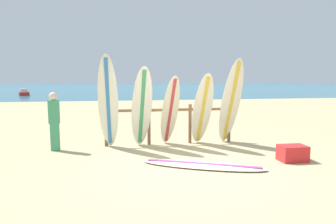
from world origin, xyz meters
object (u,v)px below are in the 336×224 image
object	(u,v)px
surfboard_leaning_center_left	(170,111)
beachgoer_standing	(54,119)
surfboard_rack	(170,119)
surfboard_leaning_left	(142,107)
small_boat_offshore	(24,93)
cooler_box	(293,153)
surfboard_leaning_center_right	(231,102)
surfboard_leaning_center	(202,110)
surfboard_leaning_far_left	(108,102)
surfboard_lying_on_sand	(203,165)

from	to	relation	value
surfboard_leaning_center_left	beachgoer_standing	world-z (taller)	surfboard_leaning_center_left
surfboard_rack	surfboard_leaning_left	world-z (taller)	surfboard_leaning_left
surfboard_rack	surfboard_leaning_center_left	bearing A→B (deg)	-98.07
small_boat_offshore	cooler_box	bearing A→B (deg)	-62.43
surfboard_leaning_left	surfboard_leaning_center_left	distance (m)	0.78
surfboard_leaning_left	surfboard_leaning_center_right	bearing A→B (deg)	-1.31
surfboard_leaning_left	surfboard_leaning_center	world-z (taller)	surfboard_leaning_left
surfboard_rack	surfboard_leaning_center_right	bearing A→B (deg)	-12.85
surfboard_leaning_far_left	surfboard_leaning_left	world-z (taller)	surfboard_leaning_far_left
surfboard_lying_on_sand	cooler_box	size ratio (longest dim) A/B	4.42
surfboard_leaning_center_left	surfboard_lying_on_sand	bearing A→B (deg)	-78.75
surfboard_rack	beachgoer_standing	size ratio (longest dim) A/B	2.41
surfboard_lying_on_sand	surfboard_leaning_far_left	bearing A→B (deg)	137.24
surfboard_rack	surfboard_leaning_far_left	xyz separation A→B (m)	(-1.69, -0.33, 0.51)
surfboard_rack	surfboard_leaning_center_right	size ratio (longest dim) A/B	1.52
surfboard_leaning_center_left	beachgoer_standing	xyz separation A→B (m)	(-3.02, 0.02, -0.14)
surfboard_rack	beachgoer_standing	xyz separation A→B (m)	(-3.06, -0.27, 0.11)
surfboard_leaning_left	cooler_box	world-z (taller)	surfboard_leaning_left
surfboard_rack	small_boat_offshore	xyz separation A→B (m)	(-11.79, 25.17, -0.47)
surfboard_leaning_center	surfboard_leaning_left	bearing A→B (deg)	177.75
beachgoer_standing	surfboard_leaning_left	bearing A→B (deg)	-1.34
surfboard_leaning_center_right	small_boat_offshore	size ratio (longest dim) A/B	0.95
surfboard_leaning_left	surfboard_lying_on_sand	bearing A→B (deg)	-58.48
surfboard_leaning_center_right	small_boat_offshore	world-z (taller)	surfboard_leaning_center_right
surfboard_leaning_center	cooler_box	distance (m)	2.52
surfboard_leaning_center_right	beachgoer_standing	distance (m)	4.74
surfboard_leaning_center_left	cooler_box	distance (m)	3.22
surfboard_lying_on_sand	surfboard_leaning_center_right	bearing A→B (deg)	54.02
surfboard_leaning_center	beachgoer_standing	world-z (taller)	surfboard_leaning_center
surfboard_leaning_far_left	surfboard_leaning_left	distance (m)	0.89
surfboard_leaning_left	surfboard_leaning_center	size ratio (longest dim) A/B	1.09
surfboard_leaning_left	surfboard_rack	bearing A→B (deg)	21.68
beachgoer_standing	small_boat_offshore	bearing A→B (deg)	108.92
surfboard_leaning_center_left	beachgoer_standing	distance (m)	3.03
surfboard_leaning_center_left	surfboard_lying_on_sand	xyz separation A→B (m)	(0.38, -1.92, -0.94)
surfboard_leaning_center_left	cooler_box	world-z (taller)	surfboard_leaning_center_left
surfboard_leaning_left	beachgoer_standing	world-z (taller)	surfboard_leaning_left
surfboard_leaning_center	beachgoer_standing	distance (m)	3.91
surfboard_rack	surfboard_leaning_center	distance (m)	0.97
surfboard_leaning_center	cooler_box	world-z (taller)	surfboard_leaning_center
surfboard_leaning_far_left	surfboard_lying_on_sand	world-z (taller)	surfboard_leaning_far_left
beachgoer_standing	surfboard_rack	bearing A→B (deg)	5.05
surfboard_rack	surfboard_lying_on_sand	distance (m)	2.33
surfboard_lying_on_sand	surfboard_leaning_center	bearing A→B (deg)	74.49
beachgoer_standing	surfboard_leaning_center	bearing A→B (deg)	-1.72
surfboard_rack	cooler_box	world-z (taller)	surfboard_rack
surfboard_leaning_center_right	small_boat_offshore	distance (m)	28.89
surfboard_leaning_center_left	surfboard_leaning_center	world-z (taller)	surfboard_leaning_center
cooler_box	surfboard_leaning_center	bearing A→B (deg)	133.47
surfboard_leaning_far_left	surfboard_leaning_center_left	bearing A→B (deg)	1.33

